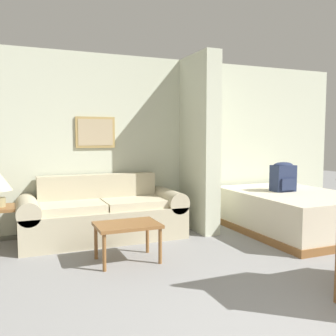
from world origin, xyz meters
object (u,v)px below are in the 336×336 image
Objects in this scene: couch at (103,215)px; coffee_table at (127,228)px; bed at (291,211)px; backpack at (283,176)px.

couch is 1.03m from coffee_table.
bed is 4.82× the size of backpack.
backpack is (2.55, 0.47, 0.43)m from coffee_table.
couch is at bearing 167.77° from backpack.
couch reaches higher than coffee_table.
backpack is (2.59, -0.56, 0.49)m from couch.
backpack is at bearing 10.40° from coffee_table.
couch is 3.15× the size of coffee_table.
couch is 5.09× the size of backpack.
coffee_table is 0.34× the size of bed.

